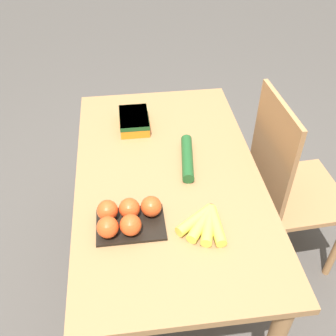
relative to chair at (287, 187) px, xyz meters
name	(u,v)px	position (x,y,z in m)	size (l,w,h in m)	color
ground_plane	(168,280)	(0.11, -0.58, -0.50)	(12.00, 12.00, 0.00)	#4C4742
dining_table	(168,195)	(0.11, -0.58, 0.13)	(1.25, 0.72, 0.75)	#9E7044
chair	(287,187)	(0.00, 0.00, 0.00)	(0.44, 0.42, 0.97)	#A87547
banana_bunch	(205,223)	(0.40, -0.49, 0.27)	(0.18, 0.16, 0.04)	brown
tomato_pack	(126,217)	(0.35, -0.76, 0.29)	(0.16, 0.23, 0.08)	black
carrot_bag	(134,120)	(-0.23, -0.69, 0.28)	(0.19, 0.13, 0.06)	orange
cucumber_near	(187,158)	(0.05, -0.50, 0.27)	(0.26, 0.08, 0.05)	#1E5123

